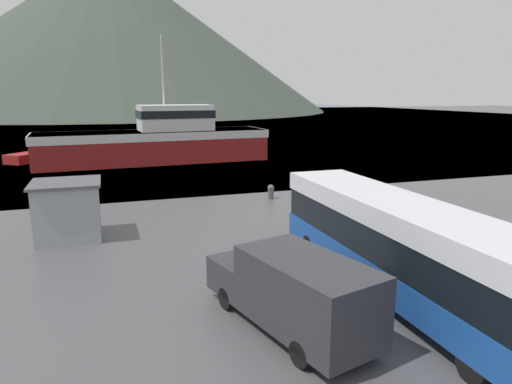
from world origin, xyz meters
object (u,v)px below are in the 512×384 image
at_px(dock_kiosk, 68,210).
at_px(small_boat, 40,156).
at_px(delivery_van, 293,290).
at_px(fishing_boat, 157,140).
at_px(tour_bus, 401,244).

distance_m(dock_kiosk, small_boat, 28.96).
height_order(delivery_van, fishing_boat, fishing_boat).
distance_m(fishing_boat, dock_kiosk, 24.55).
xyz_separation_m(delivery_van, fishing_boat, (0.18, 34.77, 0.96)).
bearing_deg(small_boat, dock_kiosk, -41.69).
bearing_deg(tour_bus, small_boat, 111.56).
relative_size(delivery_van, fishing_boat, 0.28).
bearing_deg(small_boat, fishing_boat, 15.45).
height_order(tour_bus, fishing_boat, fishing_boat).
height_order(dock_kiosk, small_boat, dock_kiosk).
xyz_separation_m(fishing_boat, small_boat, (-11.35, 5.01, -1.74)).
bearing_deg(delivery_van, dock_kiosk, 105.97).
bearing_deg(tour_bus, fishing_boat, 96.75).
height_order(tour_bus, small_boat, tour_bus).
height_order(delivery_van, small_boat, delivery_van).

